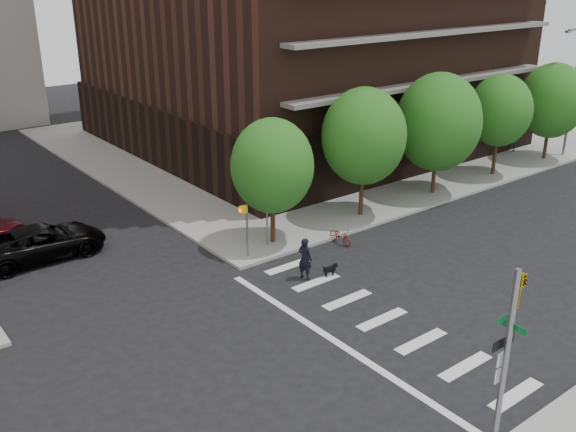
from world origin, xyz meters
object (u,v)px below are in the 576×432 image
at_px(scooter, 340,236).
at_px(traffic_signal, 502,389).
at_px(dog_walker, 305,259).
at_px(pedestrian_far, 513,139).
at_px(parked_car_black, 43,242).

bearing_deg(scooter, traffic_signal, -115.48).
relative_size(dog_walker, pedestrian_far, 1.05).
bearing_deg(scooter, dog_walker, -152.04).
distance_m(parked_car_black, dog_walker, 12.47).
bearing_deg(parked_car_black, pedestrian_far, -94.38).
bearing_deg(pedestrian_far, parked_car_black, -96.12).
distance_m(traffic_signal, dog_walker, 12.66).
distance_m(scooter, pedestrian_far, 21.58).
bearing_deg(pedestrian_far, scooter, -79.17).
relative_size(traffic_signal, pedestrian_far, 3.26).
xyz_separation_m(parked_car_black, pedestrian_far, (33.28, -2.86, 0.27)).
bearing_deg(parked_car_black, traffic_signal, -166.22).
height_order(traffic_signal, dog_walker, traffic_signal).
xyz_separation_m(parked_car_black, scooter, (12.19, -7.36, -0.40)).
relative_size(traffic_signal, parked_car_black, 1.04).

